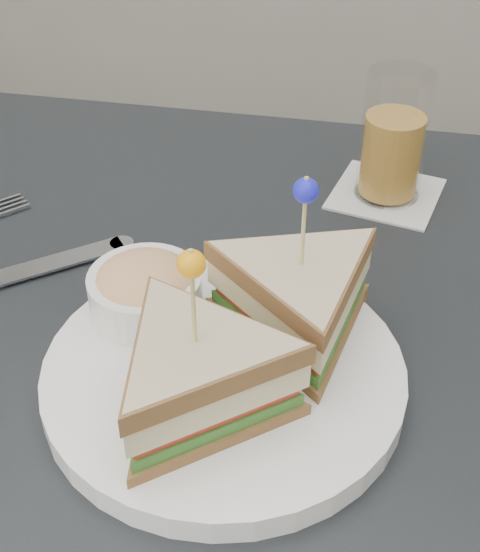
# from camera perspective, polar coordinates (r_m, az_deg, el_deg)

# --- Properties ---
(table) EXTENTS (0.80, 0.80, 0.75)m
(table) POSITION_cam_1_polar(r_m,az_deg,el_deg) (0.71, -0.96, -8.44)
(table) COLOR black
(table) RESTS_ON ground
(plate_meal) EXTENTS (0.32, 0.32, 0.17)m
(plate_meal) POSITION_cam_1_polar(r_m,az_deg,el_deg) (0.58, -0.49, -4.74)
(plate_meal) COLOR white
(plate_meal) RESTS_ON table
(cutlery_knife) EXTENTS (0.19, 0.16, 0.01)m
(cutlery_knife) POSITION_cam_1_polar(r_m,az_deg,el_deg) (0.73, -17.22, -0.17)
(cutlery_knife) COLOR #B7B9C2
(cutlery_knife) RESTS_ON table
(drink_set) EXTENTS (0.13, 0.13, 0.14)m
(drink_set) POSITION_cam_1_polar(r_m,az_deg,el_deg) (0.81, 11.26, 9.58)
(drink_set) COLOR silver
(drink_set) RESTS_ON table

